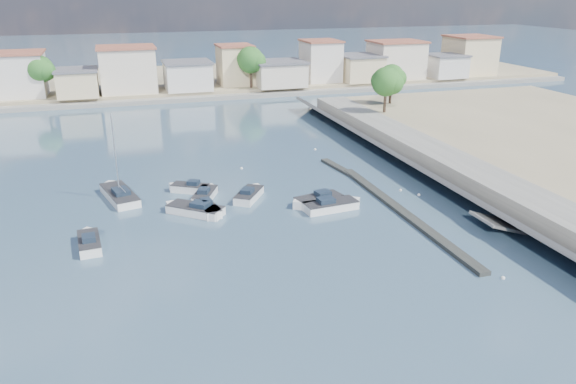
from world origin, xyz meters
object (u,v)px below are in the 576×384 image
at_px(motorboat_a, 89,242).
at_px(motorboat_e, 206,195).
at_px(motorboat_b, 250,195).
at_px(motorboat_c, 193,210).
at_px(motorboat_f, 188,188).
at_px(motorboat_h, 333,206).
at_px(sailboat, 119,194).
at_px(motorboat_d, 316,201).
at_px(motorboat_g, 209,210).

distance_m(motorboat_a, motorboat_e, 13.81).
xyz_separation_m(motorboat_b, motorboat_c, (-6.08, -2.35, 0.00)).
relative_size(motorboat_e, motorboat_f, 1.12).
distance_m(motorboat_e, motorboat_h, 13.06).
bearing_deg(sailboat, motorboat_h, -25.35).
relative_size(motorboat_d, motorboat_h, 0.92).
bearing_deg(sailboat, motorboat_a, -103.54).
height_order(motorboat_c, motorboat_e, same).
bearing_deg(motorboat_b, sailboat, 162.46).
xyz_separation_m(motorboat_h, sailboat, (-19.64, 9.30, 0.03)).
bearing_deg(motorboat_g, motorboat_f, 98.51).
xyz_separation_m(motorboat_e, motorboat_f, (-1.40, 2.45, -0.00)).
xyz_separation_m(motorboat_a, motorboat_h, (22.28, 1.66, -0.00)).
distance_m(motorboat_b, sailboat, 13.28).
relative_size(motorboat_c, motorboat_g, 1.21).
relative_size(motorboat_a, sailboat, 0.54).
height_order(motorboat_c, motorboat_g, same).
bearing_deg(sailboat, motorboat_f, -1.74).
bearing_deg(motorboat_g, motorboat_c, 160.98).
bearing_deg(motorboat_g, motorboat_a, -158.79).
height_order(motorboat_b, motorboat_f, same).
height_order(motorboat_f, motorboat_h, same).
distance_m(motorboat_a, motorboat_b, 16.81).
relative_size(motorboat_b, motorboat_e, 1.00).
height_order(motorboat_d, sailboat, sailboat).
height_order(motorboat_f, motorboat_g, same).
xyz_separation_m(motorboat_a, motorboat_g, (10.63, 4.12, 0.00)).
height_order(motorboat_c, sailboat, sailboat).
relative_size(motorboat_c, motorboat_e, 1.18).
relative_size(motorboat_c, sailboat, 0.60).
bearing_deg(sailboat, motorboat_c, -43.99).
bearing_deg(sailboat, motorboat_e, -17.57).
height_order(motorboat_d, motorboat_g, same).
relative_size(motorboat_h, sailboat, 0.66).
height_order(motorboat_e, motorboat_f, same).
distance_m(motorboat_b, motorboat_c, 6.52).
relative_size(motorboat_g, sailboat, 0.50).
xyz_separation_m(motorboat_b, motorboat_h, (6.98, -5.30, 0.00)).
xyz_separation_m(motorboat_b, motorboat_d, (5.86, -3.62, -0.00)).
distance_m(motorboat_c, motorboat_d, 12.01).
distance_m(motorboat_d, motorboat_f, 13.70).
relative_size(motorboat_b, motorboat_g, 1.03).
xyz_separation_m(motorboat_g, motorboat_h, (11.65, -2.46, -0.00)).
distance_m(motorboat_c, motorboat_h, 13.38).
distance_m(motorboat_g, sailboat, 10.52).
relative_size(motorboat_e, motorboat_g, 1.03).
xyz_separation_m(motorboat_f, sailboat, (-7.00, 0.21, 0.03)).
relative_size(motorboat_a, motorboat_d, 0.90).
distance_m(motorboat_h, sailboat, 21.73).
distance_m(motorboat_b, motorboat_d, 6.89).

